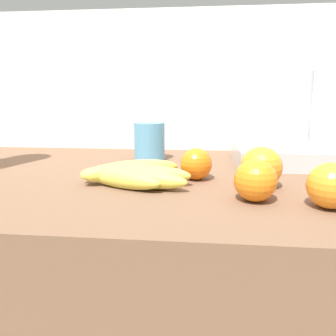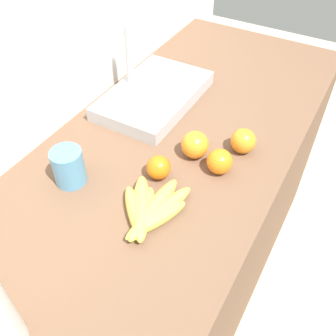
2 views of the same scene
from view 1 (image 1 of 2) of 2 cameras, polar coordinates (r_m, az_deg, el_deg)
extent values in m
cube|color=silver|center=(1.12, 4.06, -8.02)|extent=(2.35, 0.06, 1.30)
ellipsoid|color=#D9CD4C|center=(0.61, -8.09, -1.86)|extent=(0.17, 0.10, 0.04)
ellipsoid|color=#DDD24C|center=(0.61, -6.34, -1.72)|extent=(0.22, 0.09, 0.04)
ellipsoid|color=#E4C74C|center=(0.63, -5.86, -1.21)|extent=(0.22, 0.04, 0.04)
ellipsoid|color=#DBD24C|center=(0.65, -7.30, -1.01)|extent=(0.16, 0.09, 0.04)
ellipsoid|color=#DCD54C|center=(0.66, -6.35, -0.50)|extent=(0.20, 0.14, 0.04)
ellipsoid|color=#E5C34C|center=(0.67, -7.76, -0.61)|extent=(0.15, 0.15, 0.04)
sphere|color=orange|center=(0.55, 15.16, -2.14)|extent=(0.07, 0.07, 0.07)
sphere|color=orange|center=(0.67, 5.01, 0.71)|extent=(0.07, 0.07, 0.07)
sphere|color=orange|center=(0.55, 26.83, -2.80)|extent=(0.07, 0.07, 0.07)
sphere|color=orange|center=(0.63, 16.13, 0.16)|extent=(0.08, 0.08, 0.08)
cube|color=#B7BABF|center=(0.91, 24.28, 2.15)|extent=(0.39, 0.25, 0.05)
cylinder|color=#B2B2B7|center=(0.98, 23.32, 9.94)|extent=(0.02, 0.02, 0.19)
cylinder|color=#5696BF|center=(0.86, -3.29, 4.68)|extent=(0.08, 0.08, 0.10)
camera|label=2|loc=(0.88, -70.87, 45.08)|focal=40.89mm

